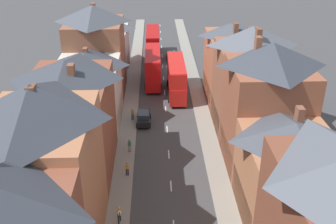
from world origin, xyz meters
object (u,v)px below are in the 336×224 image
object	(u,v)px
double_decker_bus_lead	(176,77)
pedestrian_mid_left	(119,213)
pedestrian_far_right	(132,114)
pedestrian_mid_right	(127,168)
car_parked_right_a	(172,55)
double_decker_bus_far_approaching	(153,66)
pedestrian_far_left	(129,145)
double_decker_bus_mid_street	(153,43)
car_near_blue	(144,117)

from	to	relation	value
double_decker_bus_lead	pedestrian_mid_left	bearing A→B (deg)	-103.30
pedestrian_mid_left	pedestrian_far_right	world-z (taller)	same
pedestrian_mid_right	pedestrian_far_right	size ratio (longest dim) A/B	1.00
car_parked_right_a	pedestrian_mid_right	size ratio (longest dim) A/B	2.40
double_decker_bus_lead	car_parked_right_a	xyz separation A→B (m)	(0.01, 16.64, -2.02)
double_decker_bus_far_approaching	pedestrian_far_left	size ratio (longest dim) A/B	6.71
pedestrian_mid_right	car_parked_right_a	bearing A→B (deg)	80.45
pedestrian_mid_right	pedestrian_far_right	xyz separation A→B (m)	(-0.01, 12.83, 0.00)
double_decker_bus_mid_street	pedestrian_mid_right	xyz separation A→B (m)	(-2.79, -39.34, -1.78)
car_near_blue	pedestrian_mid_left	xyz separation A→B (m)	(-1.81, -19.07, 0.20)
car_near_blue	pedestrian_far_right	xyz separation A→B (m)	(-1.51, 0.76, 0.20)
double_decker_bus_lead	double_decker_bus_mid_street	world-z (taller)	same
double_decker_bus_far_approaching	car_parked_right_a	distance (m)	12.39
car_near_blue	pedestrian_mid_right	xyz separation A→B (m)	(-1.49, -12.07, 0.20)
pedestrian_far_left	pedestrian_far_right	bearing A→B (deg)	90.15
double_decker_bus_lead	pedestrian_far_left	bearing A→B (deg)	-110.88
double_decker_bus_mid_street	pedestrian_far_right	bearing A→B (deg)	-96.02
car_near_blue	pedestrian_mid_left	world-z (taller)	pedestrian_mid_left
pedestrian_far_right	car_near_blue	bearing A→B (deg)	-26.72
pedestrian_mid_right	pedestrian_far_left	world-z (taller)	same
car_near_blue	pedestrian_far_right	world-z (taller)	pedestrian_far_right
double_decker_bus_lead	pedestrian_mid_right	distance (m)	22.38
double_decker_bus_far_approaching	car_parked_right_a	xyz separation A→B (m)	(3.61, 11.67, -2.02)
double_decker_bus_lead	double_decker_bus_far_approaching	xyz separation A→B (m)	(-3.60, 4.97, 0.00)
pedestrian_mid_left	car_parked_right_a	bearing A→B (deg)	81.52
double_decker_bus_far_approaching	double_decker_bus_mid_street	bearing A→B (deg)	90.00
double_decker_bus_mid_street	double_decker_bus_lead	bearing A→B (deg)	-78.67
car_near_blue	double_decker_bus_lead	bearing A→B (deg)	62.26
double_decker_bus_mid_street	double_decker_bus_far_approaching	bearing A→B (deg)	-90.00
car_near_blue	pedestrian_far_left	xyz separation A→B (m)	(-1.48, -7.42, 0.20)
car_near_blue	pedestrian_far_right	size ratio (longest dim) A/B	2.63
double_decker_bus_mid_street	pedestrian_far_left	bearing A→B (deg)	-94.58
car_parked_right_a	pedestrian_mid_left	bearing A→B (deg)	-98.48
double_decker_bus_lead	pedestrian_far_left	world-z (taller)	double_decker_bus_lead
pedestrian_mid_left	pedestrian_far_right	xyz separation A→B (m)	(0.31, 19.83, 0.00)
pedestrian_mid_left	double_decker_bus_mid_street	bearing A→B (deg)	86.17
double_decker_bus_lead	pedestrian_mid_left	world-z (taller)	double_decker_bus_lead
pedestrian_far_left	pedestrian_mid_left	bearing A→B (deg)	-91.62
double_decker_bus_mid_street	pedestrian_mid_right	world-z (taller)	double_decker_bus_mid_street
pedestrian_mid_left	double_decker_bus_far_approaching	bearing A→B (deg)	84.68
double_decker_bus_far_approaching	pedestrian_far_left	xyz separation A→B (m)	(-2.78, -21.68, -1.78)
pedestrian_far_left	pedestrian_far_right	xyz separation A→B (m)	(-0.02, 8.17, 0.00)
double_decker_bus_mid_street	car_parked_right_a	world-z (taller)	double_decker_bus_mid_street
double_decker_bus_mid_street	car_near_blue	xyz separation A→B (m)	(-1.29, -27.27, -1.98)
pedestrian_mid_right	car_near_blue	bearing A→B (deg)	82.94
double_decker_bus_far_approaching	car_near_blue	distance (m)	14.46
double_decker_bus_mid_street	pedestrian_mid_left	bearing A→B (deg)	-93.83
pedestrian_far_left	pedestrian_far_right	world-z (taller)	same
car_near_blue	pedestrian_far_left	bearing A→B (deg)	-101.32
car_near_blue	pedestrian_mid_right	world-z (taller)	pedestrian_mid_right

